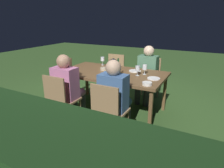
% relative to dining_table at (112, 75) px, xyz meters
% --- Properties ---
extents(ground_plane, '(16.00, 16.00, 0.00)m').
position_rel_dining_table_xyz_m(ground_plane, '(0.00, 0.00, -0.69)').
color(ground_plane, '#385B28').
extents(dining_table, '(1.88, 1.03, 0.74)m').
position_rel_dining_table_xyz_m(dining_table, '(0.00, 0.00, 0.00)').
color(dining_table, brown).
rests_on(dining_table, ground).
extents(chair_head_far, '(0.40, 0.42, 0.87)m').
position_rel_dining_table_xyz_m(chair_head_far, '(1.19, 0.00, -0.21)').
color(chair_head_far, '#9E7A51').
rests_on(chair_head_far, ground).
extents(chair_side_right_b, '(0.42, 0.40, 0.87)m').
position_rel_dining_table_xyz_m(chair_side_right_b, '(0.42, 0.90, -0.21)').
color(chair_side_right_b, '#9E7A51').
rests_on(chair_side_right_b, ground).
extents(person_in_pink, '(0.38, 0.47, 1.15)m').
position_rel_dining_table_xyz_m(person_in_pink, '(0.42, 0.71, -0.05)').
color(person_in_pink, '#C675A3').
rests_on(person_in_pink, ground).
extents(chair_side_left_b, '(0.42, 0.40, 0.87)m').
position_rel_dining_table_xyz_m(chair_side_left_b, '(0.42, -0.90, -0.21)').
color(chair_side_left_b, '#9E7A51').
rests_on(chair_side_left_b, ground).
extents(chair_side_right_a, '(0.42, 0.40, 0.87)m').
position_rel_dining_table_xyz_m(chair_side_right_a, '(-0.42, 0.90, -0.21)').
color(chair_side_right_a, '#9E7A51').
rests_on(chair_side_right_a, ground).
extents(person_in_blue, '(0.38, 0.47, 1.15)m').
position_rel_dining_table_xyz_m(person_in_blue, '(-0.42, 0.71, -0.05)').
color(person_in_blue, '#426699').
rests_on(person_in_blue, ground).
extents(chair_side_left_a, '(0.42, 0.40, 0.87)m').
position_rel_dining_table_xyz_m(chair_side_left_a, '(-0.42, -0.90, -0.21)').
color(chair_side_left_a, '#9E7A51').
rests_on(chair_side_left_a, ground).
extents(person_in_green, '(0.38, 0.47, 1.15)m').
position_rel_dining_table_xyz_m(person_in_green, '(-0.42, -0.71, -0.05)').
color(person_in_green, '#4C7A5B').
rests_on(person_in_green, ground).
extents(lantern_centerpiece, '(0.15, 0.15, 0.27)m').
position_rel_dining_table_xyz_m(lantern_centerpiece, '(-0.04, 0.02, 0.20)').
color(lantern_centerpiece, black).
rests_on(lantern_centerpiece, dining_table).
extents(green_bottle_on_table, '(0.07, 0.07, 0.29)m').
position_rel_dining_table_xyz_m(green_bottle_on_table, '(-0.18, 0.13, 0.16)').
color(green_bottle_on_table, '#144723').
rests_on(green_bottle_on_table, dining_table).
extents(wine_glass_a, '(0.08, 0.08, 0.17)m').
position_rel_dining_table_xyz_m(wine_glass_a, '(-0.56, -0.14, 0.17)').
color(wine_glass_a, silver).
rests_on(wine_glass_a, dining_table).
extents(wine_glass_b, '(0.08, 0.08, 0.17)m').
position_rel_dining_table_xyz_m(wine_glass_b, '(0.44, -0.42, 0.17)').
color(wine_glass_b, silver).
rests_on(wine_glass_b, dining_table).
extents(wine_glass_c, '(0.08, 0.08, 0.17)m').
position_rel_dining_table_xyz_m(wine_glass_c, '(-0.48, -0.01, 0.17)').
color(wine_glass_c, silver).
rests_on(wine_glass_c, dining_table).
extents(plate_a, '(0.24, 0.24, 0.01)m').
position_rel_dining_table_xyz_m(plate_a, '(0.75, 0.25, 0.06)').
color(plate_a, white).
rests_on(plate_a, dining_table).
extents(plate_b, '(0.20, 0.20, 0.01)m').
position_rel_dining_table_xyz_m(plate_b, '(-0.78, 0.05, 0.06)').
color(plate_b, white).
rests_on(plate_b, dining_table).
extents(plate_c, '(0.22, 0.22, 0.01)m').
position_rel_dining_table_xyz_m(plate_c, '(-0.34, -0.25, 0.06)').
color(plate_c, white).
rests_on(plate_c, dining_table).
extents(bowl_olives, '(0.12, 0.12, 0.05)m').
position_rel_dining_table_xyz_m(bowl_olives, '(-0.26, 0.27, 0.07)').
color(bowl_olives, '#9E5138').
rests_on(bowl_olives, dining_table).
extents(bowl_bread, '(0.15, 0.15, 0.04)m').
position_rel_dining_table_xyz_m(bowl_bread, '(0.21, -0.08, 0.07)').
color(bowl_bread, '#BCAD8E').
rests_on(bowl_bread, dining_table).
extents(bowl_salad, '(0.14, 0.14, 0.04)m').
position_rel_dining_table_xyz_m(bowl_salad, '(-0.78, 0.39, 0.07)').
color(bowl_salad, silver).
rests_on(bowl_salad, dining_table).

